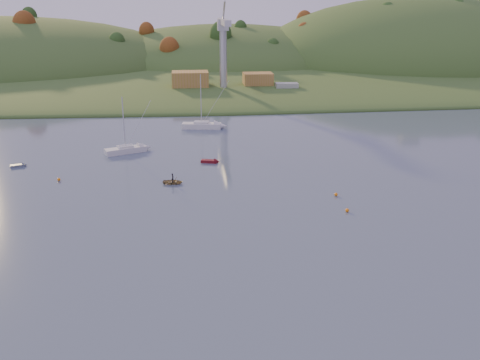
{
  "coord_description": "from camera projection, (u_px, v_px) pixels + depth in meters",
  "views": [
    {
      "loc": [
        -9.77,
        -42.02,
        26.95
      ],
      "look_at": [
        -2.17,
        31.4,
        2.47
      ],
      "focal_mm": 40.0,
      "sensor_mm": 36.0,
      "label": 1
    }
  ],
  "objects": [
    {
      "name": "sailboat_far",
      "position": [
        202.0,
        125.0,
        120.6
      ],
      "size": [
        9.04,
        3.9,
        12.14
      ],
      "rotation": [
        0.0,
        0.0,
        -0.15
      ],
      "color": "silver",
      "rests_on": "ground"
    },
    {
      "name": "buoy_1",
      "position": [
        336.0,
        194.0,
        78.43
      ],
      "size": [
        0.5,
        0.5,
        0.5
      ],
      "primitive_type": "sphere",
      "color": "orange",
      "rests_on": "ground"
    },
    {
      "name": "sailboat_near",
      "position": [
        126.0,
        149.0,
        100.89
      ],
      "size": [
        7.94,
        5.22,
        10.64
      ],
      "rotation": [
        0.0,
        0.0,
        0.42
      ],
      "color": "silver",
      "rests_on": "ground"
    },
    {
      "name": "red_tender",
      "position": [
        213.0,
        161.0,
        94.82
      ],
      "size": [
        3.54,
        2.01,
        1.14
      ],
      "rotation": [
        0.0,
        0.0,
        -0.27
      ],
      "color": "#5E0D14",
      "rests_on": "ground"
    },
    {
      "name": "dock_crane",
      "position": [
        224.0,
        38.0,
        155.67
      ],
      "size": [
        3.2,
        28.0,
        20.3
      ],
      "color": "#B7B7BC",
      "rests_on": "wharf"
    },
    {
      "name": "shed_west",
      "position": [
        190.0,
        79.0,
        162.94
      ],
      "size": [
        11.0,
        8.0,
        4.8
      ],
      "primitive_type": "cube",
      "color": "olive",
      "rests_on": "wharf"
    },
    {
      "name": "shore_slope",
      "position": [
        210.0,
        77.0,
        204.88
      ],
      "size": [
        640.0,
        150.0,
        7.0
      ],
      "primitive_type": "ellipsoid",
      "color": "#315120",
      "rests_on": "ground"
    },
    {
      "name": "shed_east",
      "position": [
        258.0,
        79.0,
        166.06
      ],
      "size": [
        9.0,
        7.0,
        4.0
      ],
      "primitive_type": "cube",
      "color": "olive",
      "rests_on": "wharf"
    },
    {
      "name": "wharf",
      "position": [
        233.0,
        91.0,
        164.4
      ],
      "size": [
        42.0,
        16.0,
        2.4
      ],
      "primitive_type": "cube",
      "color": "slate",
      "rests_on": "ground"
    },
    {
      "name": "ground",
      "position": [
        299.0,
        311.0,
        49.11
      ],
      "size": [
        500.0,
        500.0,
        0.0
      ],
      "primitive_type": "plane",
      "color": "#334053",
      "rests_on": "ground"
    },
    {
      "name": "grey_dinghy",
      "position": [
        21.0,
        165.0,
        92.61
      ],
      "size": [
        2.92,
        1.88,
        1.02
      ],
      "rotation": [
        0.0,
        0.0,
        0.34
      ],
      "color": "slate",
      "rests_on": "ground"
    },
    {
      "name": "hillside_trees",
      "position": [
        207.0,
        71.0,
        223.77
      ],
      "size": [
        280.0,
        50.0,
        32.0
      ],
      "primitive_type": null,
      "color": "#214719",
      "rests_on": "ground"
    },
    {
      "name": "work_vessel",
      "position": [
        287.0,
        92.0,
        162.11
      ],
      "size": [
        15.88,
        6.13,
        4.04
      ],
      "rotation": [
        0.0,
        0.0,
        -0.03
      ],
      "color": "slate",
      "rests_on": "ground"
    },
    {
      "name": "hill_center",
      "position": [
        227.0,
        64.0,
        248.35
      ],
      "size": [
        140.0,
        120.0,
        36.0
      ],
      "primitive_type": "ellipsoid",
      "color": "#315120",
      "rests_on": "ground"
    },
    {
      "name": "paddler",
      "position": [
        173.0,
        179.0,
        83.64
      ],
      "size": [
        0.41,
        0.57,
        1.44
      ],
      "primitive_type": "imported",
      "rotation": [
        0.0,
        0.0,
        1.43
      ],
      "color": "black",
      "rests_on": "ground"
    },
    {
      "name": "buoy_0",
      "position": [
        347.0,
        210.0,
        72.44
      ],
      "size": [
        0.5,
        0.5,
        0.5
      ],
      "primitive_type": "sphere",
      "color": "orange",
      "rests_on": "ground"
    },
    {
      "name": "buoy_2",
      "position": [
        59.0,
        179.0,
        85.08
      ],
      "size": [
        0.5,
        0.5,
        0.5
      ],
      "primitive_type": "sphere",
      "color": "orange",
      "rests_on": "ground"
    },
    {
      "name": "canoe",
      "position": [
        173.0,
        182.0,
        83.76
      ],
      "size": [
        3.43,
        2.67,
        0.65
      ],
      "primitive_type": "imported",
      "rotation": [
        0.0,
        0.0,
        1.43
      ],
      "color": "#9D8756",
      "rests_on": "ground"
    },
    {
      "name": "hill_right",
      "position": [
        416.0,
        66.0,
        242.49
      ],
      "size": [
        150.0,
        130.0,
        60.0
      ],
      "primitive_type": "ellipsoid",
      "color": "#315120",
      "rests_on": "ground"
    },
    {
      "name": "far_shore",
      "position": [
        203.0,
        60.0,
        266.25
      ],
      "size": [
        620.0,
        220.0,
        1.5
      ],
      "primitive_type": "cube",
      "color": "#315120",
      "rests_on": "ground"
    }
  ]
}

